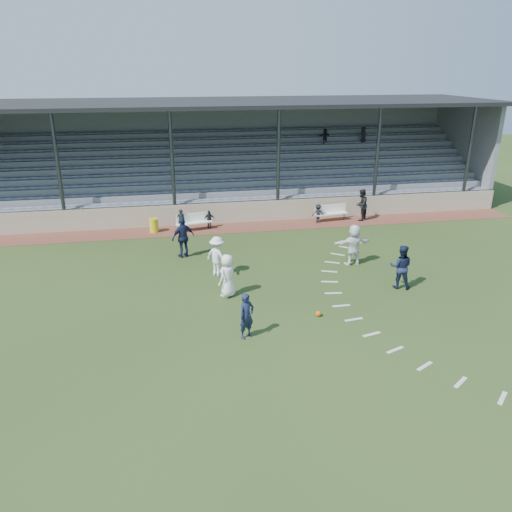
{
  "coord_description": "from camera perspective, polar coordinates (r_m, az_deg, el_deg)",
  "views": [
    {
      "loc": [
        -3.47,
        -16.22,
        8.55
      ],
      "look_at": [
        0.0,
        2.5,
        1.3
      ],
      "focal_mm": 35.0,
      "sensor_mm": 36.0,
      "label": 1
    }
  ],
  "objects": [
    {
      "name": "player_navy_wing",
      "position": [
        23.86,
        -8.32,
        2.13
      ],
      "size": [
        1.25,
        0.93,
        1.97
      ],
      "primitive_type": "imported",
      "rotation": [
        0.0,
        0.0,
        3.58
      ],
      "color": "#161E3C",
      "rests_on": "ground"
    },
    {
      "name": "official",
      "position": [
        30.07,
        11.95,
        5.74
      ],
      "size": [
        1.12,
        1.14,
        1.85
      ],
      "primitive_type": "imported",
      "rotation": [
        0.0,
        0.0,
        4.0
      ],
      "color": "black",
      "rests_on": "cinder_track"
    },
    {
      "name": "sub_right",
      "position": [
        29.27,
        7.09,
        4.86
      ],
      "size": [
        0.77,
        0.53,
        1.1
      ],
      "primitive_type": "imported",
      "rotation": [
        0.0,
        0.0,
        2.96
      ],
      "color": "black",
      "rests_on": "cinder_track"
    },
    {
      "name": "player_white_lead",
      "position": [
        19.61,
        -3.28,
        -2.25
      ],
      "size": [
        1.0,
        0.99,
        1.74
      ],
      "primitive_type": "imported",
      "rotation": [
        0.0,
        0.0,
        3.9
      ],
      "color": "white",
      "rests_on": "ground"
    },
    {
      "name": "player_white_back",
      "position": [
        23.15,
        11.1,
        1.28
      ],
      "size": [
        1.81,
        0.72,
        1.9
      ],
      "primitive_type": "imported",
      "rotation": [
        0.0,
        0.0,
        3.23
      ],
      "color": "white",
      "rests_on": "ground"
    },
    {
      "name": "cinder_track",
      "position": [
        28.27,
        -2.96,
        3.23
      ],
      "size": [
        34.0,
        2.0,
        0.02
      ],
      "primitive_type": "cube",
      "color": "brown",
      "rests_on": "ground"
    },
    {
      "name": "bench_left",
      "position": [
        27.9,
        -7.1,
        4.09
      ],
      "size": [
        2.04,
        0.9,
        0.95
      ],
      "rotation": [
        0.0,
        0.0,
        0.23
      ],
      "color": "white",
      "rests_on": "cinder_track"
    },
    {
      "name": "player_white_wing",
      "position": [
        21.59,
        -4.46,
        -0.03
      ],
      "size": [
        1.26,
        1.27,
        1.76
      ],
      "primitive_type": "imported",
      "rotation": [
        0.0,
        0.0,
        2.34
      ],
      "color": "white",
      "rests_on": "ground"
    },
    {
      "name": "sub_left_far",
      "position": [
        28.19,
        -5.35,
        4.21
      ],
      "size": [
        0.6,
        0.26,
        1.01
      ],
      "primitive_type": "imported",
      "rotation": [
        0.0,
        0.0,
        3.13
      ],
      "color": "black",
      "rests_on": "cinder_track"
    },
    {
      "name": "retaining_wall",
      "position": [
        29.1,
        -3.27,
        4.95
      ],
      "size": [
        34.0,
        0.18,
        1.2
      ],
      "primitive_type": "cube",
      "color": "tan",
      "rests_on": "ground"
    },
    {
      "name": "trash_bin",
      "position": [
        27.94,
        -11.59,
        3.46
      ],
      "size": [
        0.48,
        0.48,
        0.77
      ],
      "primitive_type": "cylinder",
      "color": "gold",
      "rests_on": "cinder_track"
    },
    {
      "name": "grandstand",
      "position": [
        33.28,
        -4.38,
        9.79
      ],
      "size": [
        34.6,
        9.0,
        6.61
      ],
      "color": "gray",
      "rests_on": "ground"
    },
    {
      "name": "football",
      "position": [
        18.46,
        7.15,
        -6.56
      ],
      "size": [
        0.21,
        0.21,
        0.21
      ],
      "primitive_type": "sphere",
      "color": "#D05D0C",
      "rests_on": "ground"
    },
    {
      "name": "sub_left_near",
      "position": [
        27.75,
        -8.57,
        4.06
      ],
      "size": [
        0.5,
        0.36,
        1.26
      ],
      "primitive_type": "imported",
      "rotation": [
        0.0,
        0.0,
        3.28
      ],
      "color": "black",
      "rests_on": "cinder_track"
    },
    {
      "name": "player_navy_mid",
      "position": [
        21.14,
        16.23,
        -1.19
      ],
      "size": [
        1.1,
        1.0,
        1.84
      ],
      "primitive_type": "imported",
      "rotation": [
        0.0,
        0.0,
        2.73
      ],
      "color": "#161E3C",
      "rests_on": "ground"
    },
    {
      "name": "ground",
      "position": [
        18.67,
        1.41,
        -6.43
      ],
      "size": [
        90.0,
        90.0,
        0.0
      ],
      "primitive_type": "plane",
      "color": "#2A3E19",
      "rests_on": "ground"
    },
    {
      "name": "bench_right",
      "position": [
        29.77,
        8.54,
        5.09
      ],
      "size": [
        2.04,
        0.73,
        0.95
      ],
      "rotation": [
        0.0,
        0.0,
        0.14
      ],
      "color": "white",
      "rests_on": "cinder_track"
    },
    {
      "name": "penalty_arc",
      "position": [
        19.85,
        13.18,
        -5.25
      ],
      "size": [
        3.89,
        14.63,
        0.01
      ],
      "color": "silver",
      "rests_on": "ground"
    },
    {
      "name": "player_navy_lead",
      "position": [
        16.68,
        -1.08,
        -6.86
      ],
      "size": [
        0.7,
        0.62,
        1.6
      ],
      "primitive_type": "imported",
      "rotation": [
        0.0,
        0.0,
        0.53
      ],
      "color": "#161E3C",
      "rests_on": "ground"
    }
  ]
}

